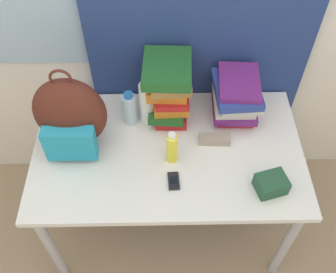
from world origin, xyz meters
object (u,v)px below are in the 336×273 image
at_px(book_stack_left, 169,89).
at_px(sports_bottle, 148,102).
at_px(sunglasses_case, 214,139).
at_px(camera_pouch, 271,184).
at_px(sunscreen_bottle, 172,148).
at_px(cell_phone, 174,181).
at_px(backpack, 70,116).
at_px(water_bottle, 130,109).
at_px(book_stack_center, 236,97).

xyz_separation_m(book_stack_left, sports_bottle, (-0.10, -0.03, -0.05)).
xyz_separation_m(sunglasses_case, camera_pouch, (0.22, -0.27, 0.02)).
height_order(book_stack_left, camera_pouch, book_stack_left).
bearing_deg(sunscreen_bottle, book_stack_left, 91.43).
relative_size(cell_phone, sunglasses_case, 0.59).
xyz_separation_m(cell_phone, sunglasses_case, (0.20, 0.23, 0.01)).
relative_size(book_stack_left, camera_pouch, 2.19).
distance_m(backpack, water_bottle, 0.30).
bearing_deg(book_stack_left, sports_bottle, -162.00).
relative_size(sunglasses_case, camera_pouch, 1.01).
bearing_deg(sports_bottle, book_stack_center, 4.55).
distance_m(backpack, sunglasses_case, 0.68).
bearing_deg(backpack, sunscreen_bottle, -13.63).
distance_m(book_stack_left, sunglasses_case, 0.32).
bearing_deg(sunglasses_case, book_stack_center, 57.96).
xyz_separation_m(water_bottle, sunscreen_bottle, (0.20, -0.24, -0.00)).
relative_size(water_bottle, sunglasses_case, 1.28).
xyz_separation_m(book_stack_left, sunglasses_case, (0.21, -0.18, -0.16)).
relative_size(backpack, water_bottle, 2.32).
xyz_separation_m(backpack, water_bottle, (0.25, 0.13, -0.10)).
height_order(book_stack_center, cell_phone, book_stack_center).
bearing_deg(book_stack_left, water_bottle, -167.11).
bearing_deg(sunglasses_case, sports_bottle, 154.84).
bearing_deg(water_bottle, backpack, -152.83).
bearing_deg(sunscreen_bottle, camera_pouch, -21.42).
relative_size(cell_phone, camera_pouch, 0.60).
distance_m(water_bottle, camera_pouch, 0.75).
relative_size(sports_bottle, sunscreen_bottle, 1.39).
bearing_deg(water_bottle, sunscreen_bottle, -49.98).
xyz_separation_m(water_bottle, sunglasses_case, (0.41, -0.14, -0.07)).
bearing_deg(backpack, sunglasses_case, -0.87).
bearing_deg(water_bottle, cell_phone, -60.58).
bearing_deg(book_stack_center, backpack, -167.33).
bearing_deg(book_stack_center, cell_phone, -127.80).
bearing_deg(cell_phone, sports_bottle, 107.20).
xyz_separation_m(book_stack_left, camera_pouch, (0.43, -0.45, -0.14)).
bearing_deg(sports_bottle, water_bottle, -173.32).
bearing_deg(sunscreen_bottle, water_bottle, 130.02).
bearing_deg(sunscreen_bottle, cell_phone, -87.74).
height_order(sports_bottle, cell_phone, sports_bottle).
xyz_separation_m(book_stack_left, cell_phone, (0.01, -0.41, -0.17)).
relative_size(book_stack_center, sunglasses_case, 1.89).
height_order(water_bottle, sports_bottle, sports_bottle).
height_order(cell_phone, camera_pouch, camera_pouch).
bearing_deg(sunscreen_bottle, sports_bottle, 114.03).
distance_m(sunscreen_bottle, cell_phone, 0.15).
relative_size(backpack, camera_pouch, 3.00).
distance_m(book_stack_left, camera_pouch, 0.64).
relative_size(backpack, book_stack_left, 1.37).
distance_m(water_bottle, sunglasses_case, 0.44).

